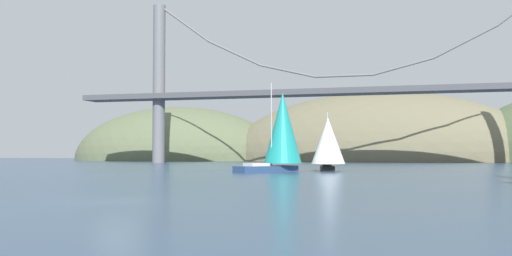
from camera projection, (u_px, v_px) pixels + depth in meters
ground_plane at (117, 201)px, 28.84m from camera, size 360.00×360.00×0.00m
headland_left at (177, 160)px, 173.51m from camera, size 64.67×44.00×32.12m
headland_center at (380, 161)px, 157.46m from camera, size 86.99×44.00×37.91m
suspension_bridge at (344, 85)px, 120.98m from camera, size 120.70×6.00×36.57m
sailboat_teal_sail at (281, 131)px, 71.65m from camera, size 8.45×9.33×11.02m
sailboat_white_mainsail at (328, 142)px, 73.61m from camera, size 5.15×7.40×7.66m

